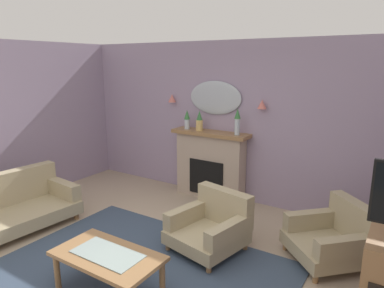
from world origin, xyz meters
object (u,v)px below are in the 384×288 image
at_px(mantel_vase_right, 187,119).
at_px(mantel_vase_left, 199,121).
at_px(wall_sconce_left, 172,98).
at_px(armchair_in_corner, 335,237).
at_px(coffee_table, 108,259).
at_px(floral_couch, 7,208).
at_px(wall_sconce_right, 262,104).
at_px(armchair_near_fireplace, 212,225).
at_px(mantel_vase_centre, 237,121).
at_px(wall_mirror, 215,98).
at_px(fireplace, 210,165).

xyz_separation_m(mantel_vase_right, mantel_vase_left, (0.25, 0.00, -0.02)).
distance_m(wall_sconce_left, armchair_in_corner, 3.52).
bearing_deg(coffee_table, wall_sconce_left, 113.92).
height_order(mantel_vase_left, floral_couch, mantel_vase_left).
relative_size(wall_sconce_right, armchair_near_fireplace, 0.14).
height_order(mantel_vase_centre, coffee_table, mantel_vase_centre).
bearing_deg(coffee_table, armchair_near_fireplace, 72.15).
distance_m(mantel_vase_right, wall_sconce_left, 0.53).
relative_size(coffee_table, armchair_near_fireplace, 1.14).
distance_m(wall_sconce_left, floral_couch, 3.12).
bearing_deg(mantel_vase_right, floral_couch, -117.05).
xyz_separation_m(wall_sconce_right, armchair_near_fireplace, (0.02, -1.57, -1.35)).
bearing_deg(wall_sconce_left, mantel_vase_centre, -5.08).
bearing_deg(coffee_table, mantel_vase_centre, 88.75).
height_order(wall_mirror, coffee_table, wall_mirror).
distance_m(fireplace, mantel_vase_right, 0.89).
bearing_deg(floral_couch, armchair_near_fireplace, 22.81).
bearing_deg(mantel_vase_right, fireplace, 3.60).
relative_size(fireplace, mantel_vase_left, 4.01).
bearing_deg(armchair_in_corner, floral_couch, -157.87).
distance_m(coffee_table, armchair_near_fireplace, 1.41).
bearing_deg(floral_couch, coffee_table, -6.15).
height_order(fireplace, armchair_near_fireplace, fireplace).
height_order(wall_sconce_right, coffee_table, wall_sconce_right).
relative_size(mantel_vase_left, armchair_near_fireplace, 0.35).
xyz_separation_m(wall_mirror, wall_sconce_right, (0.85, -0.05, -0.05)).
relative_size(fireplace, wall_sconce_right, 9.71).
relative_size(wall_sconce_left, coffee_table, 0.13).
bearing_deg(wall_sconce_left, mantel_vase_right, -16.70).
bearing_deg(armchair_in_corner, mantel_vase_right, 160.75).
distance_m(mantel_vase_right, floral_couch, 3.04).
bearing_deg(fireplace, mantel_vase_right, -176.40).
relative_size(mantel_vase_right, wall_sconce_right, 2.36).
bearing_deg(mantel_vase_right, wall_sconce_right, 5.27).
height_order(wall_mirror, wall_sconce_right, wall_mirror).
height_order(wall_sconce_left, coffee_table, wall_sconce_left).
bearing_deg(mantel_vase_left, fireplace, 8.06).
xyz_separation_m(mantel_vase_left, armchair_near_fireplace, (1.07, -1.45, -1.01)).
xyz_separation_m(fireplace, coffee_table, (0.44, -2.82, -0.19)).
bearing_deg(coffee_table, mantel_vase_left, 102.92).
bearing_deg(floral_couch, wall_sconce_left, 71.33).
xyz_separation_m(mantel_vase_centre, coffee_table, (-0.06, -2.79, -1.01)).
bearing_deg(mantel_vase_centre, floral_couch, -131.44).
height_order(fireplace, mantel_vase_right, mantel_vase_right).
bearing_deg(floral_couch, fireplace, 55.81).
bearing_deg(mantel_vase_centre, mantel_vase_right, -180.00).
distance_m(mantel_vase_left, armchair_in_corner, 2.79).
height_order(floral_couch, armchair_in_corner, floral_couch).
bearing_deg(armchair_near_fireplace, wall_sconce_left, 137.66).
xyz_separation_m(fireplace, wall_mirror, (-0.00, 0.14, 1.14)).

